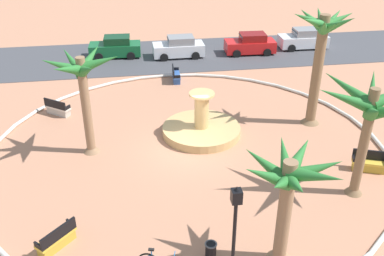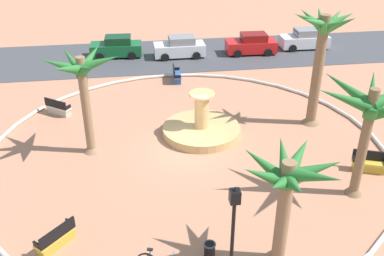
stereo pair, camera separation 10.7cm
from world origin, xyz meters
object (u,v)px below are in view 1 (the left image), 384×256
at_px(bench_north, 58,109).
at_px(parked_car_leftmost, 116,47).
at_px(bench_west, 369,164).
at_px(fountain, 201,128).
at_px(palm_tree_near_fountain, 289,185).
at_px(parked_car_second, 179,48).
at_px(palm_tree_far_side, 321,44).
at_px(bench_east, 57,240).
at_px(bench_southeast, 176,76).
at_px(trash_bin, 211,251).
at_px(parked_car_third, 250,44).
at_px(lamppost, 234,230).
at_px(palm_tree_mid_plaza, 370,111).
at_px(palm_tree_by_curb, 82,80).
at_px(parked_car_rightmost, 304,39).

xyz_separation_m(bench_north, parked_car_leftmost, (3.40, 9.82, 0.43)).
xyz_separation_m(bench_west, bench_north, (-15.34, 8.29, 0.00)).
distance_m(fountain, palm_tree_near_fountain, 10.10).
bearing_deg(parked_car_leftmost, parked_car_second, -9.01).
bearing_deg(bench_west, palm_tree_far_side, 100.08).
height_order(bench_east, bench_west, same).
relative_size(palm_tree_far_side, bench_southeast, 4.00).
bearing_deg(trash_bin, parked_car_third, 71.27).
bearing_deg(lamppost, bench_east, 155.79).
bearing_deg(palm_tree_mid_plaza, palm_tree_by_curb, 156.01).
bearing_deg(parked_car_rightmost, parked_car_leftmost, 179.38).
bearing_deg(trash_bin, palm_tree_by_curb, 119.76).
bearing_deg(palm_tree_near_fountain, trash_bin, 170.96).
bearing_deg(fountain, parked_car_leftmost, 109.06).
distance_m(parked_car_leftmost, parked_car_third, 10.83).
distance_m(bench_west, parked_car_leftmost, 21.69).
relative_size(palm_tree_by_curb, parked_car_third, 1.32).
bearing_deg(palm_tree_near_fountain, palm_tree_mid_plaza, 36.66).
distance_m(bench_east, trash_bin, 5.76).
relative_size(palm_tree_far_side, lamppost, 1.58).
relative_size(palm_tree_by_curb, lamppost, 1.30).
xyz_separation_m(trash_bin, parked_car_third, (7.39, 21.78, 0.39)).
bearing_deg(parked_car_second, fountain, -91.50).
height_order(palm_tree_mid_plaza, trash_bin, palm_tree_mid_plaza).
xyz_separation_m(palm_tree_near_fountain, parked_car_leftmost, (-5.89, 23.00, -2.52)).
bearing_deg(bench_southeast, trash_bin, -92.47).
bearing_deg(palm_tree_near_fountain, parked_car_third, 77.51).
bearing_deg(parked_car_second, trash_bin, -94.07).
height_order(fountain, lamppost, lamppost).
relative_size(parked_car_leftmost, parked_car_second, 1.01).
relative_size(palm_tree_near_fountain, parked_car_rightmost, 1.11).
bearing_deg(palm_tree_by_curb, palm_tree_near_fountain, -50.18).
relative_size(palm_tree_by_curb, palm_tree_far_side, 0.82).
bearing_deg(palm_tree_near_fountain, palm_tree_far_side, 62.58).
relative_size(bench_west, lamppost, 0.41).
bearing_deg(parked_car_rightmost, palm_tree_near_fountain, -112.96).
relative_size(bench_east, trash_bin, 2.06).
distance_m(bench_southeast, parked_car_rightmost, 12.69).
relative_size(bench_north, parked_car_second, 0.39).
height_order(palm_tree_near_fountain, palm_tree_mid_plaza, palm_tree_mid_plaza).
xyz_separation_m(palm_tree_mid_plaza, palm_tree_far_side, (0.62, 6.56, 0.68)).
bearing_deg(bench_west, palm_tree_near_fountain, -141.02).
xyz_separation_m(palm_tree_near_fountain, bench_west, (6.05, 4.90, -2.96)).
distance_m(palm_tree_mid_plaza, parked_car_third, 19.08).
distance_m(palm_tree_near_fountain, bench_southeast, 17.64).
xyz_separation_m(palm_tree_near_fountain, bench_southeast, (-1.74, 17.31, -2.96)).
bearing_deg(palm_tree_by_curb, bench_southeast, 58.23).
distance_m(bench_southeast, lamppost, 18.31).
relative_size(palm_tree_mid_plaza, palm_tree_far_side, 0.82).
relative_size(palm_tree_near_fountain, parked_car_third, 1.10).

